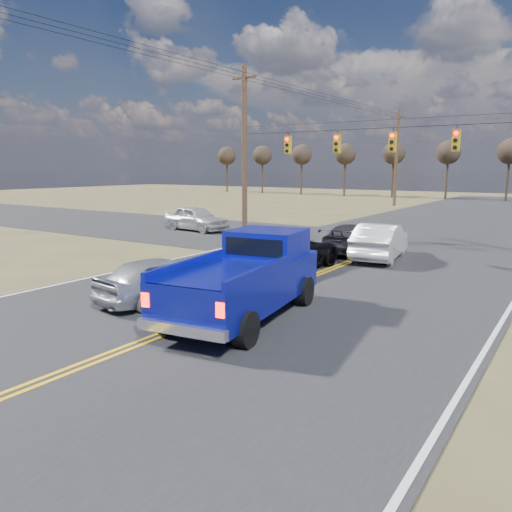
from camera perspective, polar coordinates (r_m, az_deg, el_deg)
The scene contains 12 objects.
ground at distance 11.61m, azimuth -16.27°, elevation -10.86°, with size 160.00×160.00×0.00m, color brown.
road_main at distance 19.29m, azimuth 7.02°, elevation -2.15°, with size 14.00×120.00×0.02m, color #28282B.
road_cross at distance 26.57m, azimuth 14.82°, elevation 0.96°, with size 120.00×12.00×0.02m, color #28282B.
signal_gantry at distance 25.92m, azimuth 16.25°, elevation 11.91°, with size 19.60×4.83×10.00m.
utility_poles at distance 25.34m, azimuth 14.61°, elevation 12.41°, with size 19.60×58.32×10.00m.
treeline at distance 34.90m, azimuth 20.18°, elevation 12.19°, with size 87.00×117.80×7.40m.
pickup_truck at distance 13.62m, azimuth -1.08°, elevation -2.51°, with size 3.12×6.31×2.27m.
silver_suv at distance 15.60m, azimuth -10.83°, elevation -2.53°, with size 1.68×4.17×1.42m, color #9EA1A5.
black_suv at distance 20.16m, azimuth 3.58°, elevation 0.56°, with size 2.44×5.29×1.47m, color black.
white_car_queue at distance 23.00m, azimuth 14.00°, elevation 1.64°, with size 1.70×4.89×1.61m, color silver.
dgrey_car_queue at distance 24.43m, azimuth 11.20°, elevation 1.98°, with size 1.95×4.81×1.39m, color #323237.
cross_car_west at distance 32.59m, azimuth -6.87°, elevation 4.30°, with size 4.74×1.91×1.61m, color #BCBCBC.
Camera 1 is at (8.43, -6.87, 4.08)m, focal length 35.00 mm.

